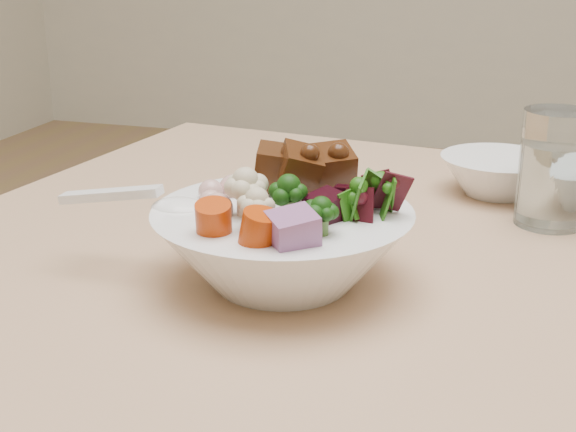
# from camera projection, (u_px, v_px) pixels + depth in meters

# --- Properties ---
(food_bowl) EXTENTS (0.23, 0.23, 0.13)m
(food_bowl) POSITION_uv_depth(u_px,v_px,m) (285.00, 241.00, 0.71)
(food_bowl) COLOR white
(food_bowl) RESTS_ON dining_table
(soup_spoon) EXTENTS (0.14, 0.04, 0.03)m
(soup_spoon) POSITION_uv_depth(u_px,v_px,m) (161.00, 205.00, 0.72)
(soup_spoon) COLOR white
(soup_spoon) RESTS_ON food_bowl
(water_glass) EXTENTS (0.07, 0.07, 0.13)m
(water_glass) POSITION_uv_depth(u_px,v_px,m) (553.00, 173.00, 0.85)
(water_glass) COLOR white
(water_glass) RESTS_ON dining_table
(side_bowl) EXTENTS (0.14, 0.14, 0.05)m
(side_bowl) POSITION_uv_depth(u_px,v_px,m) (498.00, 175.00, 0.96)
(side_bowl) COLOR white
(side_bowl) RESTS_ON dining_table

